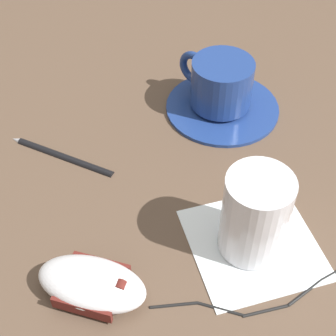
{
  "coord_description": "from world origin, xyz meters",
  "views": [
    {
      "loc": [
        0.34,
        -0.18,
        0.44
      ],
      "look_at": [
        -0.01,
        -0.02,
        0.03
      ],
      "focal_mm": 55.0,
      "sensor_mm": 36.0,
      "label": 1
    }
  ],
  "objects_px": {
    "saucer": "(222,106)",
    "computer_mouse": "(92,284)",
    "coffee_cup": "(220,82)",
    "pen": "(61,154)",
    "drinking_glass": "(255,215)"
  },
  "relations": [
    {
      "from": "pen",
      "to": "coffee_cup",
      "type": "bearing_deg",
      "value": 91.72
    },
    {
      "from": "coffee_cup",
      "to": "pen",
      "type": "distance_m",
      "value": 0.22
    },
    {
      "from": "coffee_cup",
      "to": "computer_mouse",
      "type": "height_order",
      "value": "coffee_cup"
    },
    {
      "from": "drinking_glass",
      "to": "pen",
      "type": "bearing_deg",
      "value": -144.87
    },
    {
      "from": "computer_mouse",
      "to": "pen",
      "type": "distance_m",
      "value": 0.19
    },
    {
      "from": "computer_mouse",
      "to": "coffee_cup",
      "type": "bearing_deg",
      "value": 129.65
    },
    {
      "from": "saucer",
      "to": "computer_mouse",
      "type": "xyz_separation_m",
      "value": [
        0.19,
        -0.24,
        0.01
      ]
    },
    {
      "from": "coffee_cup",
      "to": "computer_mouse",
      "type": "distance_m",
      "value": 0.31
    },
    {
      "from": "computer_mouse",
      "to": "saucer",
      "type": "bearing_deg",
      "value": 128.41
    },
    {
      "from": "computer_mouse",
      "to": "drinking_glass",
      "type": "height_order",
      "value": "drinking_glass"
    },
    {
      "from": "saucer",
      "to": "pen",
      "type": "xyz_separation_m",
      "value": [
        0.0,
        -0.22,
        -0.0
      ]
    },
    {
      "from": "coffee_cup",
      "to": "computer_mouse",
      "type": "xyz_separation_m",
      "value": [
        0.2,
        -0.24,
        -0.02
      ]
    },
    {
      "from": "saucer",
      "to": "coffee_cup",
      "type": "height_order",
      "value": "coffee_cup"
    },
    {
      "from": "saucer",
      "to": "computer_mouse",
      "type": "relative_size",
      "value": 1.26
    },
    {
      "from": "computer_mouse",
      "to": "pen",
      "type": "relative_size",
      "value": 1.02
    }
  ]
}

